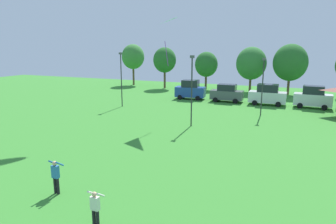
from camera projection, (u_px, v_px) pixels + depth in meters
The scene contains 15 objects.
person_standing_near_foreground at pixel (95, 207), 11.85m from camera, with size 0.52×0.45×1.56m.
person_standing_mid_field at pixel (56, 175), 14.54m from camera, with size 0.52×0.50×1.75m.
kite_flying_3 at pixel (159, 35), 27.02m from camera, with size 2.56×2.73×3.21m.
parked_car_leftmost at pixel (190, 90), 41.29m from camera, with size 4.19×2.31×2.64m.
parked_car_second_from_left at pixel (227, 93), 39.23m from camera, with size 4.21×2.07×2.32m.
parked_car_third_from_left at pixel (267, 95), 37.12m from camera, with size 4.43×2.09×2.58m.
parked_car_rightmost_in_row at pixel (313, 97), 35.17m from camera, with size 4.23×2.08×2.63m.
light_post_0 at pixel (192, 87), 26.61m from camera, with size 0.36×0.20×6.37m.
light_post_1 at pixel (121, 77), 35.60m from camera, with size 0.36×0.20×6.45m.
light_post_2 at pixel (263, 83), 30.96m from camera, with size 0.36×0.20×5.98m.
treeline_tree_0 at pixel (133, 57), 56.11m from camera, with size 4.20×4.20×7.60m.
treeline_tree_1 at pixel (165, 60), 51.46m from camera, with size 3.93×3.93×7.04m.
treeline_tree_2 at pixel (206, 64), 50.15m from camera, with size 3.79×3.79×6.31m.
treeline_tree_3 at pixel (251, 63), 47.30m from camera, with size 4.69×4.69×7.12m.
treeline_tree_4 at pixel (290, 63), 44.31m from camera, with size 4.95×4.95×7.55m.
Camera 1 is at (5.75, 3.02, 7.07)m, focal length 32.00 mm.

